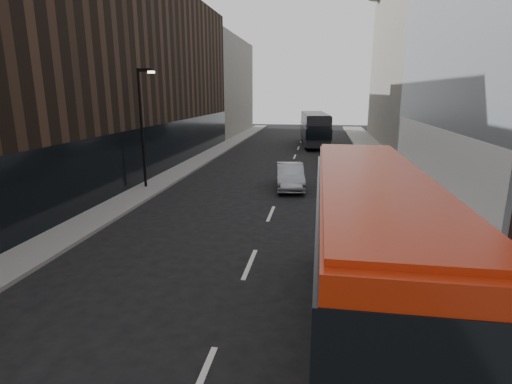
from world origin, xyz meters
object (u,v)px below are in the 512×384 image
at_px(red_bus, 368,252).
at_px(street_lamp, 143,120).
at_px(car_a, 340,181).
at_px(car_c, 336,158).
at_px(car_b, 290,176).
at_px(grey_bus, 314,128).

bearing_deg(red_bus, street_lamp, 129.91).
bearing_deg(car_a, red_bus, -98.07).
height_order(red_bus, car_a, red_bus).
distance_m(street_lamp, car_c, 15.24).
bearing_deg(car_b, grey_bus, 80.16).
relative_size(car_b, car_c, 0.92).
bearing_deg(car_c, grey_bus, 105.51).
height_order(street_lamp, red_bus, street_lamp).
relative_size(red_bus, car_b, 2.21).
relative_size(grey_bus, car_a, 2.60).
relative_size(grey_bus, car_c, 2.22).
bearing_deg(street_lamp, car_a, 3.74).
distance_m(red_bus, car_b, 15.77).
height_order(street_lamp, car_b, street_lamp).
xyz_separation_m(street_lamp, grey_bus, (9.81, 22.59, -2.27)).
xyz_separation_m(grey_bus, car_c, (1.94, -13.51, -1.18)).
bearing_deg(car_c, street_lamp, -134.97).
relative_size(grey_bus, car_b, 2.43).
distance_m(grey_bus, car_c, 13.70).
relative_size(street_lamp, red_bus, 0.69).
bearing_deg(grey_bus, car_c, -87.49).
height_order(street_lamp, car_c, street_lamp).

